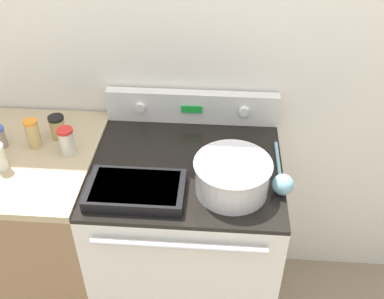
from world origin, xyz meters
name	(u,v)px	position (x,y,z in m)	size (l,w,h in m)	color
kitchen_wall	(193,54)	(0.00, 0.70, 1.25)	(8.00, 0.05, 2.50)	silver
stove_range	(187,244)	(0.00, 0.33, 0.48)	(0.75, 0.69, 0.96)	silver
control_panel	(192,107)	(0.00, 0.64, 1.03)	(0.75, 0.07, 0.15)	silver
side_counter	(44,235)	(-0.67, 0.33, 0.48)	(0.60, 0.66, 0.97)	#896B4C
mixing_bowl	(232,175)	(0.18, 0.19, 1.03)	(0.28, 0.28, 0.13)	silver
casserole_dish	(136,190)	(-0.17, 0.14, 0.98)	(0.35, 0.21, 0.05)	black
ladle	(282,182)	(0.36, 0.21, 0.99)	(0.08, 0.33, 0.08)	#7AB2C6
spice_jar_red_cap	(67,141)	(-0.47, 0.35, 1.03)	(0.06, 0.06, 0.12)	beige
spice_jar_black_cap	(58,127)	(-0.55, 0.46, 1.02)	(0.07, 0.07, 0.10)	tan
spice_jar_orange_cap	(33,133)	(-0.62, 0.39, 1.03)	(0.06, 0.06, 0.12)	tan
spice_jar_white_cap	(0,157)	(-0.70, 0.24, 1.03)	(0.05, 0.05, 0.11)	beige
spice_jar_blue_cap	(0,137)	(-0.76, 0.38, 1.02)	(0.05, 0.05, 0.09)	gray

